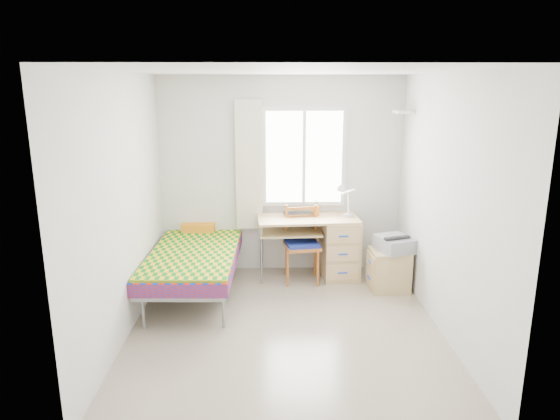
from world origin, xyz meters
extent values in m
plane|color=#BCAD93|center=(0.00, 0.00, 0.00)|extent=(3.50, 3.50, 0.00)
plane|color=white|center=(0.00, 0.00, 2.60)|extent=(3.50, 3.50, 0.00)
plane|color=silver|center=(0.00, 1.75, 1.30)|extent=(3.20, 0.00, 3.20)
plane|color=silver|center=(-1.60, 0.00, 1.30)|extent=(0.00, 3.50, 3.50)
plane|color=silver|center=(1.60, 0.00, 1.30)|extent=(0.00, 3.50, 3.50)
cube|color=white|center=(0.30, 1.73, 1.55)|extent=(1.10, 0.04, 1.30)
cube|color=white|center=(0.30, 1.72, 1.55)|extent=(1.00, 0.02, 1.20)
cube|color=white|center=(0.30, 1.72, 1.55)|extent=(0.04, 0.02, 1.20)
cube|color=beige|center=(-0.42, 1.68, 1.45)|extent=(0.35, 0.05, 1.70)
cube|color=white|center=(1.49, 1.40, 2.15)|extent=(0.20, 0.32, 0.03)
cube|color=gray|center=(-1.06, 0.99, 0.37)|extent=(1.03, 2.19, 0.06)
cube|color=#B81F0C|center=(-1.06, 0.99, 0.45)|extent=(1.07, 2.21, 0.15)
cube|color=yellow|center=(-1.06, 0.97, 0.54)|extent=(1.05, 2.09, 0.03)
cube|color=tan|center=(-1.06, 2.05, 0.65)|extent=(1.04, 0.08, 0.60)
cube|color=orange|center=(-1.11, 1.78, 0.61)|extent=(0.44, 0.38, 0.11)
cylinder|color=gray|center=(-1.48, 0.01, 0.17)|extent=(0.04, 0.04, 0.35)
cylinder|color=gray|center=(-0.64, 1.98, 0.17)|extent=(0.04, 0.04, 0.35)
cube|color=tan|center=(0.34, 1.43, 0.79)|extent=(1.33, 0.67, 0.03)
cube|color=tan|center=(0.76, 1.43, 0.39)|extent=(0.49, 0.60, 0.78)
cube|color=tan|center=(0.11, 1.43, 0.62)|extent=(0.82, 0.60, 0.02)
cylinder|color=gray|center=(-0.26, 1.18, 0.39)|extent=(0.03, 0.03, 0.78)
cylinder|color=gray|center=(-0.26, 1.67, 0.39)|extent=(0.03, 0.03, 0.78)
cube|color=#A34E1F|center=(0.26, 1.28, 0.47)|extent=(0.48, 0.48, 0.04)
cube|color=navy|center=(0.26, 1.28, 0.50)|extent=(0.46, 0.46, 0.04)
cube|color=#A34E1F|center=(0.26, 1.47, 0.77)|extent=(0.38, 0.09, 0.42)
cylinder|color=#A34E1F|center=(0.07, 1.09, 0.24)|extent=(0.03, 0.03, 0.47)
cylinder|color=#A34E1F|center=(0.44, 1.47, 0.48)|extent=(0.04, 0.04, 0.97)
cube|color=tan|center=(1.32, 0.98, 0.25)|extent=(0.48, 0.43, 0.50)
cube|color=tan|center=(1.08, 0.98, 0.37)|extent=(0.03, 0.37, 0.18)
cube|color=tan|center=(1.08, 0.98, 0.16)|extent=(0.03, 0.37, 0.18)
cube|color=#95989D|center=(1.36, 0.97, 0.59)|extent=(0.49, 0.53, 0.18)
cube|color=black|center=(1.36, 0.97, 0.68)|extent=(0.39, 0.43, 0.02)
imported|color=black|center=(0.22, 1.51, 0.82)|extent=(0.40, 0.28, 0.03)
cylinder|color=orange|center=(0.45, 1.55, 0.86)|extent=(0.11, 0.11, 0.11)
cylinder|color=white|center=(0.87, 1.48, 0.83)|extent=(0.12, 0.12, 0.03)
cylinder|color=white|center=(0.87, 1.48, 0.99)|extent=(0.02, 0.13, 0.31)
cylinder|color=white|center=(0.85, 1.40, 1.16)|extent=(0.15, 0.27, 0.13)
cone|color=white|center=(0.77, 1.30, 1.19)|extent=(0.17, 0.18, 0.15)
imported|color=gray|center=(0.10, 1.43, 0.59)|extent=(0.22, 0.27, 0.02)
camera|label=1|loc=(-0.16, -4.78, 2.47)|focal=32.00mm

